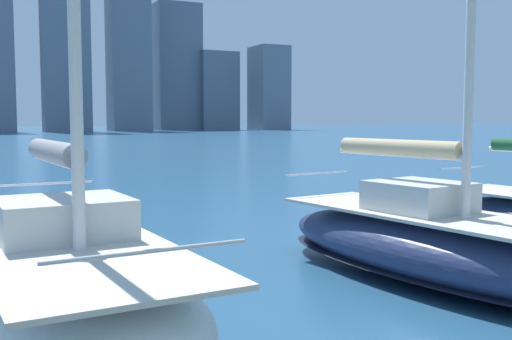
{
  "coord_description": "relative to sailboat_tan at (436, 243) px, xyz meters",
  "views": [
    {
      "loc": [
        4.5,
        2.16,
        2.97
      ],
      "look_at": [
        0.57,
        -6.11,
        2.2
      ],
      "focal_mm": 42.0,
      "sensor_mm": 36.0,
      "label": 1
    }
  ],
  "objects": [
    {
      "name": "sailboat_grey",
      "position": [
        6.5,
        0.15,
        0.05
      ],
      "size": [
        3.38,
        7.06,
        11.8
      ],
      "color": "white",
      "rests_on": "ground"
    },
    {
      "name": "sailboat_tan",
      "position": [
        0.0,
        0.0,
        0.0
      ],
      "size": [
        3.65,
        7.9,
        9.86
      ],
      "color": "navy",
      "rests_on": "ground"
    }
  ]
}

